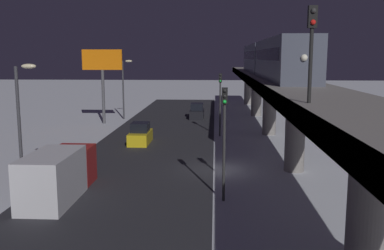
# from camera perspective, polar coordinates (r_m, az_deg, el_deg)

# --- Properties ---
(ground_plane) EXTENTS (240.00, 240.00, 0.00)m
(ground_plane) POSITION_cam_1_polar(r_m,az_deg,el_deg) (31.37, 2.26, -5.89)
(ground_plane) COLOR silver
(avenue_asphalt) EXTENTS (11.00, 102.10, 0.01)m
(avenue_asphalt) POSITION_cam_1_polar(r_m,az_deg,el_deg) (31.85, -7.16, -5.72)
(avenue_asphalt) COLOR #28282D
(avenue_asphalt) RESTS_ON ground_plane
(elevated_railway) EXTENTS (5.00, 102.10, 6.13)m
(elevated_railway) POSITION_cam_1_polar(r_m,az_deg,el_deg) (30.94, 13.45, 3.60)
(elevated_railway) COLOR gray
(elevated_railway) RESTS_ON ground_plane
(subway_train) EXTENTS (2.94, 36.87, 3.40)m
(subway_train) POSITION_cam_1_polar(r_m,az_deg,el_deg) (46.90, 10.11, 8.68)
(subway_train) COLOR #4C5160
(subway_train) RESTS_ON elevated_railway
(rail_signal) EXTENTS (0.36, 0.41, 4.00)m
(rail_signal) POSITION_cam_1_polar(r_m,az_deg,el_deg) (18.82, 15.51, 11.09)
(rail_signal) COLOR black
(rail_signal) RESTS_ON elevated_railway
(sedan_black_2) EXTENTS (1.80, 4.34, 1.97)m
(sedan_black_2) POSITION_cam_1_polar(r_m,az_deg,el_deg) (57.23, 0.66, 1.72)
(sedan_black_2) COLOR black
(sedan_black_2) RESTS_ON ground_plane
(sedan_yellow) EXTENTS (1.80, 4.02, 1.97)m
(sedan_yellow) POSITION_cam_1_polar(r_m,az_deg,el_deg) (40.81, -6.84, -1.31)
(sedan_yellow) COLOR gold
(sedan_yellow) RESTS_ON ground_plane
(box_truck) EXTENTS (2.40, 7.40, 2.80)m
(box_truck) POSITION_cam_1_polar(r_m,az_deg,el_deg) (26.23, -17.17, -6.24)
(box_truck) COLOR #A51E1E
(box_truck) RESTS_ON ground_plane
(traffic_light_near) EXTENTS (0.32, 0.44, 6.40)m
(traffic_light_near) POSITION_cam_1_polar(r_m,az_deg,el_deg) (23.82, 4.28, -0.36)
(traffic_light_near) COLOR #2D2D2D
(traffic_light_near) RESTS_ON ground_plane
(traffic_light_mid) EXTENTS (0.32, 0.44, 6.40)m
(traffic_light_mid) POSITION_cam_1_polar(r_m,az_deg,el_deg) (43.77, 3.74, 3.92)
(traffic_light_mid) COLOR #2D2D2D
(traffic_light_mid) RESTS_ON ground_plane
(commercial_billboard) EXTENTS (4.80, 0.36, 8.90)m
(commercial_billboard) POSITION_cam_1_polar(r_m,az_deg,el_deg) (53.12, -11.74, 7.49)
(commercial_billboard) COLOR #4C4C51
(commercial_billboard) RESTS_ON ground_plane
(street_lamp_near) EXTENTS (1.35, 0.44, 7.65)m
(street_lamp_near) POSITION_cam_1_polar(r_m,az_deg,el_deg) (28.05, -21.51, 1.73)
(street_lamp_near) COLOR #38383D
(street_lamp_near) RESTS_ON ground_plane
(street_lamp_far) EXTENTS (1.35, 0.44, 7.65)m
(street_lamp_far) POSITION_cam_1_polar(r_m,az_deg,el_deg) (56.62, -8.86, 5.61)
(street_lamp_far) COLOR #38383D
(street_lamp_far) RESTS_ON ground_plane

